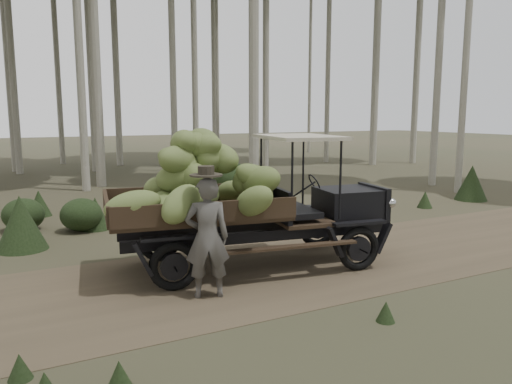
# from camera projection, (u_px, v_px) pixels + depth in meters

# --- Properties ---
(ground) EXTENTS (120.00, 120.00, 0.00)m
(ground) POSITION_uv_depth(u_px,v_px,m) (267.00, 271.00, 9.30)
(ground) COLOR #473D2B
(ground) RESTS_ON ground
(dirt_track) EXTENTS (70.00, 4.00, 0.01)m
(dirt_track) POSITION_uv_depth(u_px,v_px,m) (267.00, 271.00, 9.30)
(dirt_track) COLOR brown
(dirt_track) RESTS_ON ground
(banana_truck) EXTENTS (5.75, 2.99, 2.70)m
(banana_truck) POSITION_uv_depth(u_px,v_px,m) (224.00, 184.00, 9.09)
(banana_truck) COLOR black
(banana_truck) RESTS_ON ground
(farmer) EXTENTS (0.81, 0.65, 2.10)m
(farmer) POSITION_uv_depth(u_px,v_px,m) (207.00, 236.00, 7.84)
(farmer) COLOR #4E4B48
(farmer) RESTS_ON ground
(undergrowth) EXTENTS (23.24, 24.12, 1.38)m
(undergrowth) POSITION_uv_depth(u_px,v_px,m) (225.00, 281.00, 7.10)
(undergrowth) COLOR #233319
(undergrowth) RESTS_ON ground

